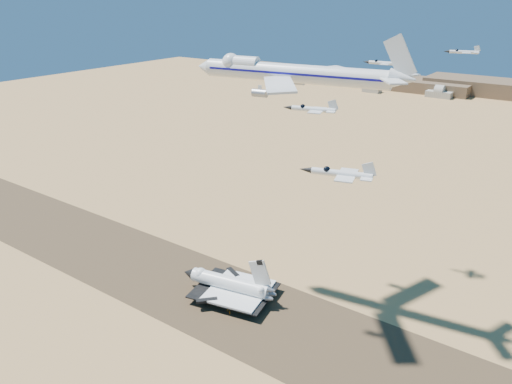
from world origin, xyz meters
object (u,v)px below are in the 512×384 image
Objects in this scene: crew_c at (230,313)px; chase_jet_b at (340,173)px; chase_jet_c at (383,63)px; crew_a at (228,309)px; chase_jet_a at (312,109)px; crew_b at (239,310)px; chase_jet_d at (463,52)px; shuttle at (229,285)px; carrier_747 at (287,73)px.

crew_c is 109.09m from chase_jet_b.
crew_c is at bearing -115.70° from chase_jet_c.
crew_a is 0.13× the size of chase_jet_a.
chase_jet_b is 1.05× the size of chase_jet_c.
chase_jet_d reaches higher than crew_b.
carrier_747 is at bearing 31.93° from shuttle.
crew_b is at bearing -137.55° from chase_jet_d.
chase_jet_a is at bearing -165.00° from crew_b.
chase_jet_c is at bearing -166.15° from chase_jet_d.
crew_b is at bearing -87.43° from crew_c.
chase_jet_b is (59.16, -40.66, 82.31)m from crew_b.
shuttle is 23.62× the size of crew_c.
carrier_747 is 76.91m from chase_jet_d.
crew_c is 118.81m from chase_jet_c.
chase_jet_c is at bearing 85.58° from chase_jet_a.
chase_jet_a is at bearing -39.77° from shuttle.
chase_jet_c is (23.13, 69.04, 90.87)m from crew_b.
crew_a is 0.12× the size of chase_jet_c.
crew_a is 118.42m from chase_jet_c.
crew_c is at bearing 142.00° from chase_jet_a.
chase_jet_a reaches higher than crew_b.
chase_jet_b is 1.18× the size of chase_jet_d.
shuttle is at bearing -144.65° from chase_jet_d.
carrier_747 reaches higher than chase_jet_c.
crew_a is at bearing -67.10° from shuttle.
crew_a is 1.05× the size of crew_c.
chase_jet_d is (-9.05, 125.86, 13.21)m from chase_jet_b.
crew_c is 0.13× the size of chase_jet_a.
carrier_747 is 94.88m from crew_c.
crew_c is 140.23m from chase_jet_d.
chase_jet_d is at bearing 69.45° from chase_jet_a.
crew_b is at bearing 137.24° from chase_jet_a.
chase_jet_b is at bearing -172.38° from crew_b.
chase_jet_c reaches higher than crew_a.
chase_jet_c is 31.79m from chase_jet_d.
carrier_747 is at bearing -141.94° from chase_jet_d.
chase_jet_d is (60.25, 78.35, 90.84)m from shuttle.
chase_jet_c is at bearing -66.41° from crew_b.
chase_jet_c is at bearing 50.65° from shuttle.
chase_jet_b is at bearing -102.98° from chase_jet_d.
crew_b is 0.12× the size of chase_jet_a.
chase_jet_a is (51.13, -27.84, 85.49)m from shuttle.
chase_jet_c is (25.12, 72.35, 90.83)m from crew_c.
crew_a is at bearing -139.02° from chase_jet_d.
chase_jet_b is 115.77m from chase_jet_c.
carrier_747 reaches higher than chase_jet_b.
chase_jet_a reaches higher than crew_c.
chase_jet_c reaches higher than chase_jet_a.
chase_jet_b reaches higher than crew_b.
chase_jet_d reaches higher than crew_c.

